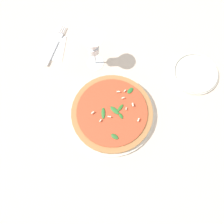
# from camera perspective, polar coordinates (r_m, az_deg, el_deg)

# --- Properties ---
(ground_plane) EXTENTS (6.00, 6.00, 0.00)m
(ground_plane) POSITION_cam_1_polar(r_m,az_deg,el_deg) (0.87, 2.12, 0.31)
(ground_plane) COLOR beige
(pizza_arugula_main) EXTENTS (0.34, 0.34, 0.05)m
(pizza_arugula_main) POSITION_cam_1_polar(r_m,az_deg,el_deg) (0.85, 0.01, -0.26)
(pizza_arugula_main) COLOR silver
(pizza_arugula_main) RESTS_ON ground_plane
(wine_glass) EXTENTS (0.08, 0.08, 0.17)m
(wine_glass) POSITION_cam_1_polar(r_m,az_deg,el_deg) (0.86, -4.90, 16.72)
(wine_glass) COLOR white
(wine_glass) RESTS_ON ground_plane
(napkin) EXTENTS (0.14, 0.10, 0.01)m
(napkin) POSITION_cam_1_polar(r_m,az_deg,el_deg) (1.03, -14.70, 15.92)
(napkin) COLOR white
(napkin) RESTS_ON ground_plane
(fork) EXTENTS (0.21, 0.03, 0.00)m
(fork) POSITION_cam_1_polar(r_m,az_deg,el_deg) (1.03, -14.60, 16.42)
(fork) COLOR silver
(fork) RESTS_ON ground_plane
(side_plate_white) EXTENTS (0.20, 0.20, 0.02)m
(side_plate_white) POSITION_cam_1_polar(r_m,az_deg,el_deg) (0.99, 20.91, 9.48)
(side_plate_white) COLOR silver
(side_plate_white) RESTS_ON ground_plane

